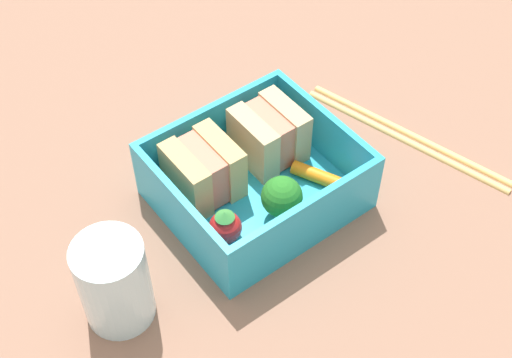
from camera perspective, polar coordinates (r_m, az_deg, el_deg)
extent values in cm
cube|color=#87614D|center=(64.15, 0.00, -2.18)|extent=(120.00, 120.00, 2.00)
cube|color=#249EC4|center=(62.91, 0.00, -1.26)|extent=(15.93, 14.10, 1.20)
cube|color=#249EC4|center=(64.40, -3.64, 4.19)|extent=(15.93, 0.60, 5.00)
cube|color=#249EC4|center=(57.27, 4.09, -3.39)|extent=(15.93, 0.60, 5.00)
cube|color=#249EC4|center=(57.91, -6.06, -2.80)|extent=(0.60, 12.90, 5.00)
cube|color=#249EC4|center=(64.04, 5.48, 3.71)|extent=(0.60, 12.90, 5.00)
cube|color=tan|center=(60.15, -5.63, -0.06)|extent=(1.78, 5.53, 5.10)
cube|color=#D87259|center=(60.74, -4.24, 0.70)|extent=(1.78, 5.09, 4.69)
cube|color=tan|center=(61.37, -2.87, 1.45)|extent=(1.78, 5.53, 5.10)
cube|color=tan|center=(62.75, -0.25, 2.88)|extent=(1.78, 5.53, 5.10)
cube|color=#D87259|center=(63.51, 1.03, 3.57)|extent=(1.78, 5.09, 4.69)
cube|color=tan|center=(64.31, 2.29, 4.25)|extent=(1.78, 5.53, 5.10)
sphere|color=red|center=(58.22, -2.47, -3.89)|extent=(2.75, 2.75, 2.75)
cone|color=#3D883C|center=(56.89, -2.53, -2.87)|extent=(1.65, 1.65, 0.60)
cylinder|color=#8ED36E|center=(60.06, 1.74, -2.73)|extent=(1.10, 1.10, 1.28)
sphere|color=#257223|center=(58.61, 1.78, -1.60)|extent=(3.50, 3.50, 3.50)
cylinder|color=orange|center=(62.93, 5.01, 0.22)|extent=(3.25, 4.99, 1.26)
cylinder|color=#DAB266|center=(69.45, 11.79, 3.25)|extent=(6.39, 21.08, 0.70)
cylinder|color=#DAB266|center=(70.12, 12.19, 3.71)|extent=(6.39, 21.08, 0.70)
cylinder|color=silver|center=(54.45, -11.28, -8.12)|extent=(5.39, 5.39, 8.02)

